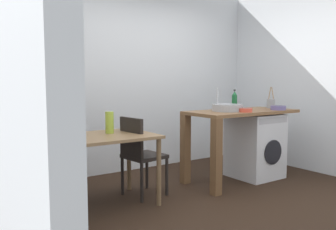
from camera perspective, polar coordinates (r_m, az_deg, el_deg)
name	(u,v)px	position (r m, az deg, el deg)	size (l,w,h in m)	color
ground_plane	(209,202)	(3.91, 6.74, -13.88)	(5.46, 5.46, 0.00)	black
wall_back	(131,78)	(5.14, -6.10, 6.06)	(4.60, 0.10, 2.70)	silver
wall_counter_side	(328,77)	(5.36, 24.60, 5.57)	(0.10, 3.80, 2.70)	silver
dining_table	(101,145)	(3.68, -10.92, -4.80)	(1.10, 0.76, 0.74)	olive
chair_person_seat	(50,167)	(3.44, -18.66, -8.02)	(0.41, 0.41, 0.90)	#4C3323
chair_opposite	(139,152)	(3.95, -4.73, -6.02)	(0.45, 0.45, 0.90)	black
seated_person	(31,151)	(3.36, -21.38, -5.55)	(0.50, 0.51, 1.20)	#595651
kitchen_counter	(230,124)	(4.52, 10.04, -1.38)	(1.50, 0.68, 0.92)	brown
washing_machine	(255,145)	(4.91, 13.96, -4.83)	(0.60, 0.61, 0.86)	silver
sink_basin	(227,108)	(4.47, 9.61, 1.17)	(0.38, 0.38, 0.09)	#9EA0A5
tap	(218,100)	(4.59, 8.07, 2.50)	(0.02, 0.02, 0.28)	#B2B2B7
bottle_tall_green	(234,100)	(4.77, 10.77, 2.34)	(0.07, 0.07, 0.27)	#19592D
mixing_bowl	(245,110)	(4.40, 12.44, 0.83)	(0.18, 0.18, 0.05)	#D84C38
utensil_crock	(271,103)	(5.15, 16.39, 1.86)	(0.11, 0.11, 0.30)	gray
colander	(278,108)	(4.85, 17.50, 1.16)	(0.20, 0.20, 0.06)	slate
vase	(110,122)	(3.80, -9.50, -1.21)	(0.09, 0.09, 0.23)	#A8C63D
scissors	(245,111)	(4.55, 12.40, 0.68)	(0.15, 0.06, 0.01)	#B2B2B7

